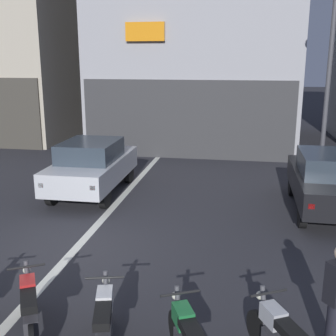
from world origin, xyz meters
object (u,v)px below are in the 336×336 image
object	(u,v)px
car_black_parked_kerbside	(329,180)
motorcycle_white_row_centre	(104,322)
street_lamp	(329,67)
car_grey_down_street	(204,128)
car_silver_crossing_near	(92,165)
motorcycle_red_row_left_mid	(30,308)

from	to	relation	value
car_black_parked_kerbside	motorcycle_white_row_centre	size ratio (longest dim) A/B	2.52
motorcycle_white_row_centre	street_lamp	bearing A→B (deg)	64.54
car_black_parked_kerbside	car_grey_down_street	xyz separation A→B (m)	(-4.10, 8.39, 0.00)
car_silver_crossing_near	motorcycle_red_row_left_mid	distance (m)	6.98
car_black_parked_kerbside	motorcycle_red_row_left_mid	bearing A→B (deg)	-129.78
street_lamp	motorcycle_white_row_centre	distance (m)	10.49
car_silver_crossing_near	street_lamp	size ratio (longest dim) A/B	0.68
car_silver_crossing_near	motorcycle_white_row_centre	world-z (taller)	car_silver_crossing_near
car_black_parked_kerbside	motorcycle_red_row_left_mid	xyz separation A→B (m)	(-5.26, -6.32, -0.43)
car_black_parked_kerbside	motorcycle_white_row_centre	xyz separation A→B (m)	(-4.07, -6.46, -0.43)
street_lamp	motorcycle_red_row_left_mid	world-z (taller)	street_lamp
car_black_parked_kerbside	motorcycle_red_row_left_mid	size ratio (longest dim) A/B	2.76
car_silver_crossing_near	street_lamp	bearing A→B (deg)	16.43
car_silver_crossing_near	car_grey_down_street	size ratio (longest dim) A/B	0.96
motorcycle_red_row_left_mid	car_silver_crossing_near	bearing A→B (deg)	102.26
car_black_parked_kerbside	street_lamp	size ratio (longest dim) A/B	0.68
street_lamp	car_grey_down_street	bearing A→B (deg)	126.38
street_lamp	motorcycle_red_row_left_mid	size ratio (longest dim) A/B	4.08
car_grey_down_street	street_lamp	distance (m)	7.81
car_grey_down_street	car_black_parked_kerbside	bearing A→B (deg)	-63.96
car_silver_crossing_near	motorcycle_red_row_left_mid	bearing A→B (deg)	-77.74
car_silver_crossing_near	car_grey_down_street	xyz separation A→B (m)	(2.64, 7.90, 0.00)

